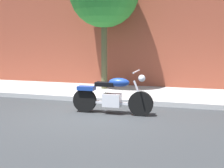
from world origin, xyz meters
The scene contains 3 objects.
ground_plane centered at (0.00, 0.00, 0.00)m, with size 60.00×60.00×0.00m, color #303335.
sidewalk centered at (0.00, 2.85, 0.07)m, with size 24.95×2.76×0.14m, color #ABABAB.
motorcycle centered at (0.49, 0.27, 0.45)m, with size 2.06×0.70×1.10m.
Camera 1 is at (2.69, -7.00, 1.85)m, focal length 49.87 mm.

